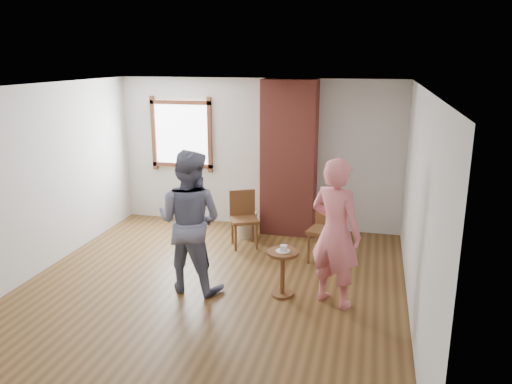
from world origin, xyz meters
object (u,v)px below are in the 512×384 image
dining_chair_left (243,215)px  man (190,221)px  side_table (283,266)px  stoneware_crock (247,224)px  dining_chair_right (327,226)px  person_pink (335,233)px

dining_chair_left → man: man is taller
man → side_table: bearing=-169.5°
stoneware_crock → side_table: 2.22m
dining_chair_right → dining_chair_left: bearing=-178.6°
stoneware_crock → side_table: (0.98, -1.98, 0.19)m
stoneware_crock → man: bearing=-96.0°
dining_chair_left → stoneware_crock: bearing=71.6°
side_table → man: 1.31m
dining_chair_right → side_table: dining_chair_right is taller
side_table → man: size_ratio=0.33×
dining_chair_right → man: 2.15m
dining_chair_right → person_pink: size_ratio=0.52×
person_pink → man: bearing=29.0°
dining_chair_right → person_pink: bearing=-66.5°
dining_chair_left → person_pink: (1.58, -1.65, 0.42)m
person_pink → dining_chair_left: bearing=-17.9°
stoneware_crock → person_pink: (1.62, -2.04, 0.70)m
side_table → person_pink: (0.64, -0.05, 0.51)m
dining_chair_left → person_pink: 2.32m
side_table → man: bearing=-176.5°
stoneware_crock → man: 2.19m
stoneware_crock → person_pink: bearing=-51.5°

